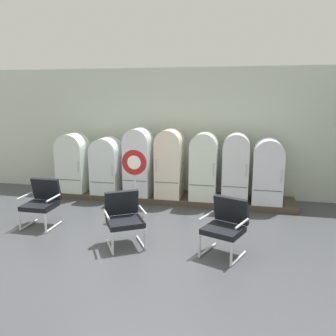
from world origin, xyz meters
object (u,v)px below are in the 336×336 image
(refrigerator_6, at_px, (268,169))
(armchair_right, at_px, (226,224))
(refrigerator_0, at_px, (73,161))
(armchair_center, at_px, (124,216))
(refrigerator_1, at_px, (107,164))
(refrigerator_2, at_px, (138,160))
(refrigerator_4, at_px, (204,164))
(armchair_left, at_px, (42,201))
(refrigerator_5, at_px, (236,165))
(sign_stand, at_px, (135,183))
(refrigerator_3, at_px, (169,161))

(refrigerator_6, relative_size, armchair_right, 1.58)
(refrigerator_0, bearing_deg, armchair_center, -48.72)
(refrigerator_1, height_order, refrigerator_2, refrigerator_2)
(refrigerator_1, distance_m, armchair_right, 4.03)
(refrigerator_4, bearing_deg, armchair_left, -144.51)
(refrigerator_6, bearing_deg, refrigerator_2, -179.36)
(refrigerator_1, bearing_deg, refrigerator_2, -2.20)
(refrigerator_5, relative_size, sign_stand, 1.07)
(refrigerator_0, distance_m, armchair_right, 4.74)
(refrigerator_5, height_order, armchair_left, refrigerator_5)
(refrigerator_3, distance_m, refrigerator_5, 1.56)
(sign_stand, bearing_deg, refrigerator_6, 26.00)
(refrigerator_5, bearing_deg, refrigerator_2, -179.52)
(refrigerator_6, bearing_deg, refrigerator_1, -179.98)
(refrigerator_1, distance_m, refrigerator_6, 3.86)
(refrigerator_1, xyz_separation_m, refrigerator_4, (2.42, 0.01, 0.10))
(refrigerator_3, height_order, refrigerator_4, refrigerator_3)
(refrigerator_0, relative_size, refrigerator_6, 1.01)
(refrigerator_6, relative_size, armchair_left, 1.58)
(refrigerator_1, bearing_deg, armchair_left, -103.93)
(refrigerator_5, distance_m, armchair_right, 2.61)
(armchair_left, relative_size, armchair_right, 1.00)
(refrigerator_0, relative_size, refrigerator_4, 0.94)
(refrigerator_2, relative_size, sign_stand, 1.12)
(refrigerator_2, relative_size, refrigerator_6, 1.12)
(refrigerator_6, distance_m, armchair_left, 4.87)
(armchair_left, bearing_deg, refrigerator_5, 29.47)
(refrigerator_5, bearing_deg, refrigerator_0, -179.76)
(refrigerator_2, bearing_deg, refrigerator_1, 177.80)
(refrigerator_6, height_order, sign_stand, refrigerator_6)
(refrigerator_1, relative_size, refrigerator_2, 0.85)
(refrigerator_3, distance_m, refrigerator_6, 2.27)
(refrigerator_1, distance_m, refrigerator_2, 0.84)
(refrigerator_3, height_order, refrigerator_6, refrigerator_3)
(armchair_right, distance_m, armchair_center, 1.73)
(refrigerator_6, bearing_deg, refrigerator_4, 179.75)
(refrigerator_0, distance_m, refrigerator_1, 0.89)
(refrigerator_1, relative_size, armchair_left, 1.51)
(refrigerator_3, height_order, armchair_right, refrigerator_3)
(armchair_center, bearing_deg, armchair_left, 165.08)
(armchair_left, distance_m, armchair_right, 3.63)
(armchair_right, bearing_deg, refrigerator_5, 88.37)
(refrigerator_5, bearing_deg, armchair_right, -91.63)
(armchair_left, relative_size, sign_stand, 0.63)
(refrigerator_3, bearing_deg, refrigerator_5, -0.47)
(armchair_left, bearing_deg, refrigerator_2, 56.74)
(refrigerator_3, relative_size, armchair_left, 1.76)
(refrigerator_3, bearing_deg, armchair_left, -135.33)
(refrigerator_1, distance_m, armchair_left, 2.18)
(armchair_left, bearing_deg, armchair_center, -14.92)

